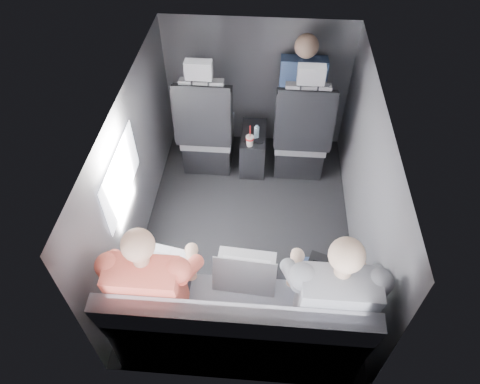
# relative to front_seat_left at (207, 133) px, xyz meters

# --- Properties ---
(floor) EXTENTS (2.60, 2.60, 0.00)m
(floor) POSITION_rel_front_seat_left_xyz_m (0.45, -0.84, -0.40)
(floor) COLOR black
(floor) RESTS_ON ground
(ceiling) EXTENTS (2.60, 2.60, 0.00)m
(ceiling) POSITION_rel_front_seat_left_xyz_m (0.45, -0.84, 0.95)
(ceiling) COLOR #B2B2AD
(ceiling) RESTS_ON panel_back
(panel_left) EXTENTS (0.02, 2.60, 1.35)m
(panel_left) POSITION_rel_front_seat_left_xyz_m (-0.45, -0.84, 0.27)
(panel_left) COLOR #56565B
(panel_left) RESTS_ON floor
(panel_right) EXTENTS (0.02, 2.60, 1.35)m
(panel_right) POSITION_rel_front_seat_left_xyz_m (1.35, -0.84, 0.27)
(panel_right) COLOR #56565B
(panel_right) RESTS_ON floor
(panel_front) EXTENTS (1.80, 0.02, 1.35)m
(panel_front) POSITION_rel_front_seat_left_xyz_m (0.45, 0.46, 0.27)
(panel_front) COLOR #56565B
(panel_front) RESTS_ON floor
(panel_back) EXTENTS (1.80, 0.02, 1.35)m
(panel_back) POSITION_rel_front_seat_left_xyz_m (0.45, -2.14, 0.27)
(panel_back) COLOR #56565B
(panel_back) RESTS_ON floor
(side_window) EXTENTS (0.02, 0.75, 0.42)m
(side_window) POSITION_rel_front_seat_left_xyz_m (-0.43, -1.14, 0.50)
(side_window) COLOR white
(side_window) RESTS_ON panel_left
(seatbelt) EXTENTS (0.35, 0.11, 0.59)m
(seatbelt) POSITION_rel_front_seat_left_xyz_m (0.90, -0.17, 0.40)
(seatbelt) COLOR black
(seatbelt) RESTS_ON front_seat_right
(front_seat_left) EXTENTS (0.52, 0.58, 1.26)m
(front_seat_left) POSITION_rel_front_seat_left_xyz_m (0.00, 0.00, 0.00)
(front_seat_left) COLOR black
(front_seat_left) RESTS_ON floor
(front_seat_right) EXTENTS (0.52, 0.58, 1.26)m
(front_seat_right) POSITION_rel_front_seat_left_xyz_m (0.90, 0.00, 0.00)
(front_seat_right) COLOR black
(front_seat_right) RESTS_ON floor
(center_console) EXTENTS (0.24, 0.48, 0.41)m
(center_console) POSITION_rel_front_seat_left_xyz_m (0.45, 0.04, -0.20)
(center_console) COLOR black
(center_console) RESTS_ON floor
(rear_bench) EXTENTS (1.60, 0.57, 0.92)m
(rear_bench) POSITION_rel_front_seat_left_xyz_m (0.45, -1.90, -0.09)
(rear_bench) COLOR slate
(rear_bench) RESTS_ON floor
(soda_cup) EXTENTS (0.08, 0.08, 0.23)m
(soda_cup) POSITION_rel_front_seat_left_xyz_m (0.42, -0.15, 0.06)
(soda_cup) COLOR white
(soda_cup) RESTS_ON center_console
(water_bottle) EXTENTS (0.05, 0.05, 0.14)m
(water_bottle) POSITION_rel_front_seat_left_xyz_m (0.48, -0.03, 0.06)
(water_bottle) COLOR #A1BEDB
(water_bottle) RESTS_ON center_console
(laptop_white) EXTENTS (0.36, 0.36, 0.24)m
(laptop_white) POSITION_rel_front_seat_left_xyz_m (-0.09, -1.66, 0.23)
(laptop_white) COLOR white
(laptop_white) RESTS_ON passenger_rear_left
(laptop_silver) EXTENTS (0.41, 0.37, 0.28)m
(laptop_silver) POSITION_rel_front_seat_left_xyz_m (0.48, -1.68, 0.24)
(laptop_silver) COLOR #A6A6AB
(laptop_silver) RESTS_ON rear_bench
(laptop_black) EXTENTS (0.40, 0.41, 0.25)m
(laptop_black) POSITION_rel_front_seat_left_xyz_m (1.05, -1.67, 0.23)
(laptop_black) COLOR black
(laptop_black) RESTS_ON passenger_rear_right
(passenger_rear_left) EXTENTS (0.53, 0.64, 1.26)m
(passenger_rear_left) POSITION_rel_front_seat_left_xyz_m (-0.08, -1.81, 0.24)
(passenger_rear_left) COLOR #323337
(passenger_rear_left) RESTS_ON rear_bench
(passenger_rear_right) EXTENTS (0.55, 0.66, 1.29)m
(passenger_rear_right) POSITION_rel_front_seat_left_xyz_m (1.01, -1.81, 0.25)
(passenger_rear_right) COLOR navy
(passenger_rear_right) RESTS_ON rear_bench
(passenger_front_right) EXTENTS (0.42, 0.42, 0.88)m
(passenger_front_right) POSITION_rel_front_seat_left_xyz_m (0.88, 0.26, 0.36)
(passenger_front_right) COLOR navy
(passenger_front_right) RESTS_ON front_seat_right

